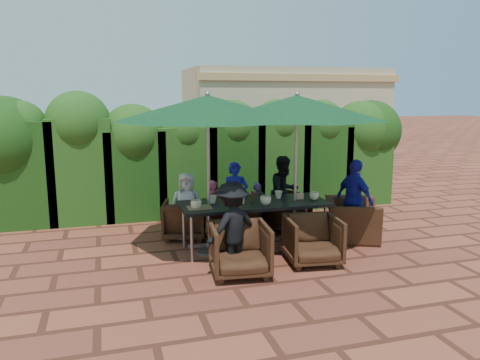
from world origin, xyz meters
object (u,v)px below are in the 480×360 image
object	(u,v)px
chair_far_right	(285,209)
chair_near_right	(313,238)
chair_end_right	(352,213)
dining_table	(254,207)
chair_near_left	(240,247)
umbrella_left	(208,108)
chair_far_mid	(237,209)
umbrella_right	(297,108)
chair_far_left	(184,218)

from	to	relation	value
chair_far_right	chair_near_right	distance (m)	1.80
chair_end_right	dining_table	bearing A→B (deg)	115.16
chair_near_left	chair_end_right	distance (m)	2.53
chair_near_right	chair_far_right	bearing A→B (deg)	88.45
umbrella_left	chair_far_mid	bearing A→B (deg)	52.58
umbrella_right	chair_far_right	bearing A→B (deg)	77.40
dining_table	chair_far_right	world-z (taller)	dining_table
umbrella_left	chair_far_right	xyz separation A→B (m)	(1.60, 0.87, -1.85)
chair_near_left	chair_near_right	bearing A→B (deg)	12.87
chair_end_right	chair_far_left	bearing A→B (deg)	97.52
umbrella_left	chair_far_mid	size ratio (longest dim) A/B	3.39
dining_table	chair_far_left	size ratio (longest dim) A/B	3.24
umbrella_left	chair_near_right	world-z (taller)	umbrella_left
umbrella_left	dining_table	bearing A→B (deg)	-1.57
chair_near_left	chair_end_right	size ratio (longest dim) A/B	0.79
chair_far_left	chair_near_right	size ratio (longest dim) A/B	0.94
dining_table	umbrella_left	world-z (taller)	umbrella_left
umbrella_right	chair_far_left	size ratio (longest dim) A/B	3.96
chair_far_mid	chair_far_right	size ratio (longest dim) A/B	1.13
chair_far_left	chair_end_right	xyz separation A→B (m)	(2.73, -0.79, 0.08)
dining_table	chair_far_right	bearing A→B (deg)	45.39
umbrella_left	chair_near_right	size ratio (longest dim) A/B	3.67
umbrella_left	chair_near_left	distance (m)	2.11
umbrella_left	chair_far_left	distance (m)	2.04
umbrella_left	umbrella_right	xyz separation A→B (m)	(1.38, -0.09, 0.00)
dining_table	chair_far_mid	size ratio (longest dim) A/B	2.80
chair_far_right	chair_near_right	world-z (taller)	chair_near_right
umbrella_left	umbrella_right	distance (m)	1.39
umbrella_right	umbrella_left	bearing A→B (deg)	176.10
chair_far_right	chair_end_right	world-z (taller)	chair_end_right
umbrella_right	chair_near_left	distance (m)	2.38
chair_far_mid	chair_near_right	world-z (taller)	chair_far_mid
chair_far_right	dining_table	bearing A→B (deg)	23.78
dining_table	chair_near_left	bearing A→B (deg)	-117.44
chair_far_left	chair_far_mid	world-z (taller)	chair_far_mid
umbrella_left	chair_end_right	size ratio (longest dim) A/B	2.81
chair_near_left	chair_end_right	world-z (taller)	chair_end_right
dining_table	chair_far_left	distance (m)	1.32
chair_far_left	chair_far_right	world-z (taller)	chair_far_right
umbrella_right	chair_far_left	xyz separation A→B (m)	(-1.63, 0.91, -1.86)
chair_far_right	chair_near_left	world-z (taller)	chair_near_left
chair_far_left	chair_far_mid	bearing A→B (deg)	-157.40
chair_near_right	chair_far_mid	bearing A→B (deg)	114.87
chair_far_left	chair_near_left	size ratio (longest dim) A/B	0.91
umbrella_right	chair_far_right	distance (m)	2.09
dining_table	chair_far_mid	bearing A→B (deg)	89.52
chair_far_left	chair_near_right	world-z (taller)	chair_near_right
umbrella_left	chair_far_mid	xyz separation A→B (m)	(0.73, 0.95, -1.80)
chair_far_left	chair_far_right	distance (m)	1.85
dining_table	umbrella_left	xyz separation A→B (m)	(-0.72, 0.02, 1.54)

